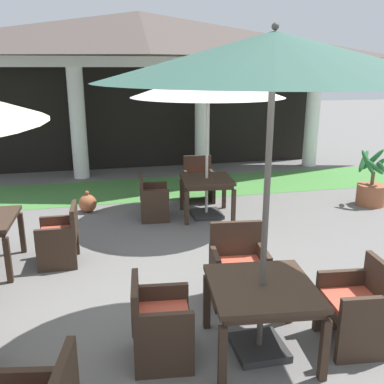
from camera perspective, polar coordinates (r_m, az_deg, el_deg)
ground_plane at (r=4.44m, az=5.04°, el=-20.19°), size 60.00×60.00×0.00m
background_pavilion at (r=10.86m, az=-7.09°, el=18.41°), size 10.50×2.83×3.91m
lawn_strip at (r=9.69m, az=-5.52°, el=0.45°), size 12.30×1.92×0.01m
patio_table_near_foreground at (r=7.71m, az=1.97°, el=1.17°), size 0.98×0.98×0.72m
patio_umbrella_near_foreground at (r=7.45m, az=2.11°, el=14.16°), size 2.65×2.65×2.66m
patio_chair_near_foreground_west at (r=7.69m, az=-5.33°, el=-0.77°), size 0.56×0.65×0.82m
patio_chair_near_foreground_north at (r=8.72m, az=0.90°, el=1.44°), size 0.65×0.62×0.90m
patio_table_mid_left at (r=4.11m, az=9.31°, el=-13.30°), size 1.06×1.06×0.71m
patio_umbrella_mid_left at (r=3.58m, az=10.89°, el=17.08°), size 2.90×2.90×2.97m
patio_chair_mid_left_north at (r=5.03m, az=6.22°, el=-9.96°), size 0.68×0.57×0.91m
patio_chair_mid_left_east at (r=4.55m, az=21.27°, el=-14.14°), size 0.61×0.64×0.87m
patio_chair_mid_left_west at (r=4.10m, az=-4.44°, el=-17.00°), size 0.59×0.62×0.81m
patio_chair_far_back_east at (r=6.20m, az=-17.22°, el=-5.75°), size 0.54×0.59×0.83m
potted_palm_right_edge at (r=9.15m, az=22.86°, el=0.38°), size 0.64×0.63×1.13m
terracotta_urn at (r=8.30m, az=-13.81°, el=-1.46°), size 0.34×0.34×0.42m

